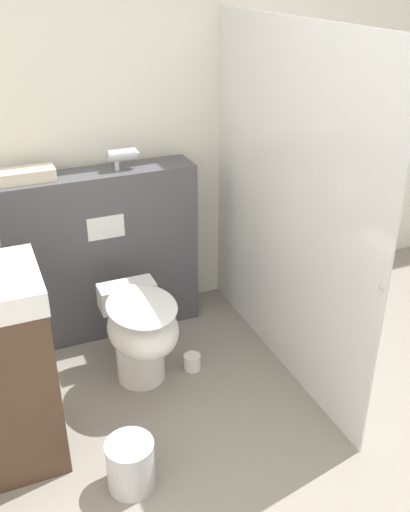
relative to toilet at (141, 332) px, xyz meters
name	(u,v)px	position (x,y,z in m)	size (l,w,h in m)	color
ground_plane	(299,490)	(0.42, -1.03, -0.34)	(12.00, 12.00, 0.00)	gray
wall_back	(160,127)	(0.42, 0.81, 0.91)	(8.00, 0.06, 2.50)	silver
partition_panel	(104,254)	(-0.04, 0.61, 0.20)	(1.17, 0.26, 1.08)	#4C4C51
shower_glass	(285,209)	(0.83, -0.08, 0.63)	(0.04, 1.73, 1.94)	silver
toilet	(141,332)	(0.00, 0.00, 0.00)	(0.38, 0.61, 0.55)	white
hair_drier	(123,155)	(0.12, 0.60, 0.83)	(0.20, 0.07, 0.12)	#B7B7BC
folded_towel	(27,175)	(-0.43, 0.61, 0.77)	(0.30, 0.15, 0.07)	beige
spare_toilet_roll	(192,362)	(0.30, -0.01, -0.29)	(0.10, 0.10, 0.09)	white
waste_bin	(131,464)	(-0.27, -0.69, -0.21)	(0.23, 0.23, 0.25)	silver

